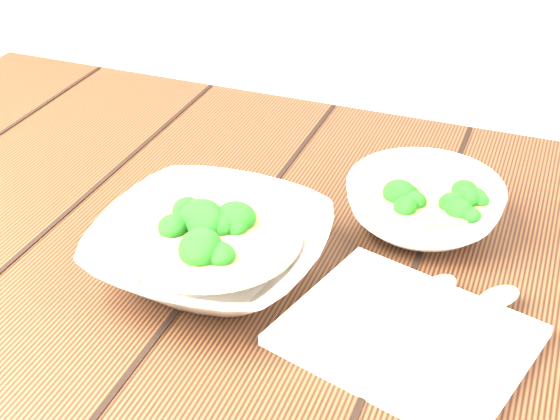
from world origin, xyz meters
name	(u,v)px	position (x,y,z in m)	size (l,w,h in m)	color
table	(241,342)	(0.00, 0.00, 0.63)	(1.20, 0.80, 0.75)	#341D0F
soup_bowl_front	(211,247)	(-0.01, -0.03, 0.78)	(0.24, 0.24, 0.07)	white
soup_bowl_back	(424,204)	(0.17, 0.13, 0.78)	(0.18, 0.18, 0.06)	white
trivet	(213,224)	(-0.04, 0.03, 0.76)	(0.10, 0.10, 0.02)	black
napkin	(406,336)	(0.20, -0.06, 0.76)	(0.21, 0.17, 0.01)	beige
spoon_left	(419,303)	(0.20, -0.02, 0.76)	(0.08, 0.17, 0.01)	beige
spoon_right	(473,310)	(0.25, -0.01, 0.76)	(0.11, 0.15, 0.01)	beige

